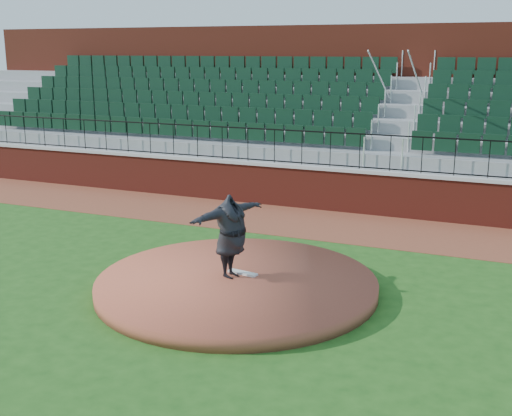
# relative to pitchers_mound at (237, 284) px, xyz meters

# --- Properties ---
(ground) EXTENTS (90.00, 90.00, 0.00)m
(ground) POSITION_rel_pitchers_mound_xyz_m (-0.25, 0.06, -0.12)
(ground) COLOR #1E4D16
(ground) RESTS_ON ground
(warning_track) EXTENTS (34.00, 3.20, 0.01)m
(warning_track) POSITION_rel_pitchers_mound_xyz_m (-0.25, 5.46, -0.12)
(warning_track) COLOR brown
(warning_track) RESTS_ON ground
(field_wall) EXTENTS (34.00, 0.35, 1.20)m
(field_wall) POSITION_rel_pitchers_mound_xyz_m (-0.25, 7.06, 0.47)
(field_wall) COLOR maroon
(field_wall) RESTS_ON ground
(wall_cap) EXTENTS (34.00, 0.45, 0.10)m
(wall_cap) POSITION_rel_pitchers_mound_xyz_m (-0.25, 7.06, 1.12)
(wall_cap) COLOR #B7B7B7
(wall_cap) RESTS_ON field_wall
(wall_railing) EXTENTS (34.00, 0.05, 1.00)m
(wall_railing) POSITION_rel_pitchers_mound_xyz_m (-0.25, 7.06, 1.67)
(wall_railing) COLOR black
(wall_railing) RESTS_ON wall_cap
(seating_stands) EXTENTS (34.00, 5.10, 4.60)m
(seating_stands) POSITION_rel_pitchers_mound_xyz_m (-0.25, 9.78, 2.18)
(seating_stands) COLOR gray
(seating_stands) RESTS_ON ground
(concourse_wall) EXTENTS (34.00, 0.50, 5.50)m
(concourse_wall) POSITION_rel_pitchers_mound_xyz_m (-0.25, 12.58, 2.62)
(concourse_wall) COLOR maroon
(concourse_wall) RESTS_ON ground
(pitchers_mound) EXTENTS (5.54, 5.54, 0.25)m
(pitchers_mound) POSITION_rel_pitchers_mound_xyz_m (0.00, 0.00, 0.00)
(pitchers_mound) COLOR brown
(pitchers_mound) RESTS_ON ground
(pitching_rubber) EXTENTS (0.64, 0.25, 0.04)m
(pitching_rubber) POSITION_rel_pitchers_mound_xyz_m (0.00, 0.28, 0.15)
(pitching_rubber) COLOR white
(pitching_rubber) RESTS_ON pitchers_mound
(pitcher) EXTENTS (1.09, 2.13, 1.67)m
(pitcher) POSITION_rel_pitchers_mound_xyz_m (-0.13, 0.04, 0.96)
(pitcher) COLOR black
(pitcher) RESTS_ON pitchers_mound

